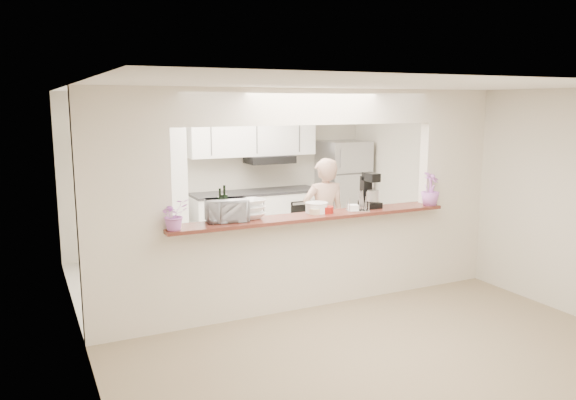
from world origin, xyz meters
TOP-DOWN VIEW (x-y plane):
  - floor at (0.00, 0.00)m, footprint 6.00×6.00m
  - tile_overlay at (0.00, 1.55)m, footprint 5.00×2.90m
  - partition at (0.00, 0.00)m, footprint 5.00×0.15m
  - bar_counter at (0.00, -0.00)m, footprint 3.40×0.38m
  - kitchen_cabinets at (-0.19, 2.72)m, footprint 3.15×0.62m
  - refrigerator at (2.05, 2.65)m, footprint 0.75×0.70m
  - flower_left at (-1.60, -0.14)m, footprint 0.35×0.32m
  - wine_bottle_a at (-1.05, 0.07)m, footprint 0.07×0.07m
  - wine_bottle_b at (-1.00, 0.07)m, footprint 0.08×0.08m
  - toaster_oven at (-0.99, 0.03)m, footprint 0.46×0.34m
  - serving_bowls at (-0.70, 0.05)m, footprint 0.33×0.33m
  - plate_stack_a at (0.10, 0.03)m, footprint 0.26×0.26m
  - plate_stack_b at (0.10, 0.03)m, footprint 0.26×0.26m
  - red_bowl at (0.20, -0.03)m, footprint 0.16×0.16m
  - tan_bowl at (0.05, -0.03)m, footprint 0.14×0.14m
  - utensil_caddy at (0.58, -0.10)m, footprint 0.29×0.21m
  - stand_mixer at (0.85, 0.06)m, footprint 0.19×0.29m
  - flower_right at (1.60, -0.15)m, footprint 0.30×0.30m
  - person at (0.63, 0.80)m, footprint 0.63×0.45m

SIDE VIEW (x-z plane):
  - floor at x=0.00m, z-range 0.00..0.00m
  - tile_overlay at x=0.00m, z-range 0.00..0.01m
  - bar_counter at x=0.00m, z-range 0.03..1.12m
  - person at x=0.63m, z-range 0.00..1.62m
  - refrigerator at x=2.05m, z-range 0.00..1.70m
  - kitchen_cabinets at x=-0.19m, z-range -0.15..2.10m
  - tan_bowl at x=0.05m, z-range 1.09..1.16m
  - red_bowl at x=0.20m, z-range 1.09..1.16m
  - plate_stack_b at x=0.10m, z-range 1.09..1.18m
  - plate_stack_a at x=0.10m, z-range 1.09..1.21m
  - utensil_caddy at x=0.58m, z-range 1.07..1.31m
  - serving_bowls at x=-0.70m, z-range 1.09..1.30m
  - toaster_oven at x=-0.99m, z-range 1.09..1.33m
  - wine_bottle_a at x=-1.05m, z-range 1.05..1.41m
  - wine_bottle_b at x=-1.00m, z-range 1.05..1.43m
  - flower_left at x=-1.60m, z-range 1.09..1.40m
  - stand_mixer at x=0.85m, z-range 1.07..1.49m
  - flower_right at x=1.60m, z-range 1.09..1.50m
  - partition at x=0.00m, z-range 0.23..2.73m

